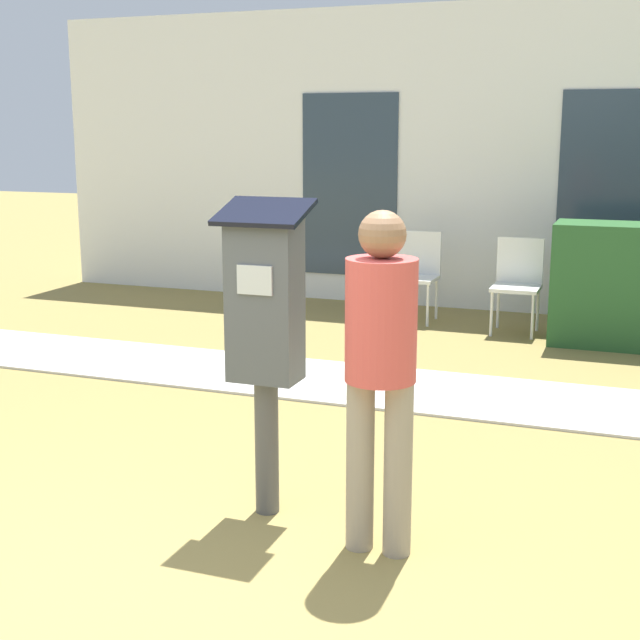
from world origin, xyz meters
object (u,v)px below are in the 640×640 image
object	(u,v)px
outdoor_chair_left	(417,269)
outdoor_chair_middle	(518,277)
parking_meter	(265,317)
person_standing	(381,357)

from	to	relation	value
outdoor_chair_left	outdoor_chair_middle	xyz separation A→B (m)	(1.04, -0.20, 0.00)
parking_meter	outdoor_chair_middle	size ratio (longest dim) A/B	1.77
outdoor_chair_left	outdoor_chair_middle	world-z (taller)	same
parking_meter	outdoor_chair_left	size ratio (longest dim) A/B	1.77
person_standing	outdoor_chair_left	world-z (taller)	person_standing
parking_meter	person_standing	bearing A→B (deg)	-18.20
person_standing	outdoor_chair_middle	xyz separation A→B (m)	(-0.07, 4.84, -0.40)
parking_meter	outdoor_chair_middle	distance (m)	4.69
outdoor_chair_left	parking_meter	bearing A→B (deg)	-72.80
person_standing	parking_meter	bearing A→B (deg)	179.42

